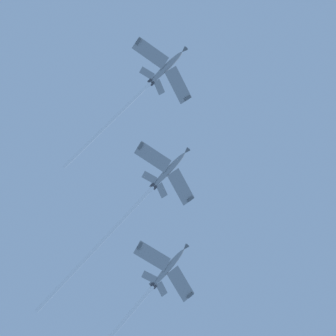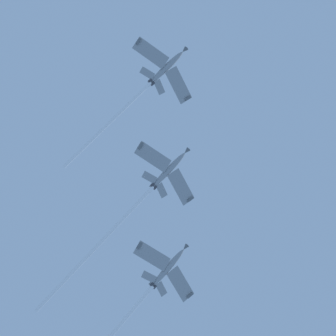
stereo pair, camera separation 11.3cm
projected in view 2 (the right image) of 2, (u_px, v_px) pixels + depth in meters
name	position (u px, v px, depth m)	size (l,w,h in m)	color
jet_lead	(150.00, 84.00, 131.64)	(34.82, 24.11, 21.65)	gray
jet_second	(139.00, 202.00, 129.92)	(42.71, 27.99, 26.14)	gray
jet_third	(140.00, 301.00, 129.55)	(39.47, 25.91, 25.72)	gray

